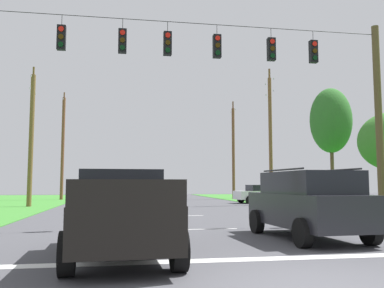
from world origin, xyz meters
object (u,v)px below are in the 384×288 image
distant_car_crossing_white (261,194)px  utility_pole_far_left (63,147)px  utility_pole_far_right (233,152)px  tree_roadside_left (331,121)px  overhead_signal_span (190,100)px  suv_black (307,203)px  pickup_truck (121,213)px  utility_pole_mid_right (270,136)px  utility_pole_mid_left (31,137)px

distant_car_crossing_white → utility_pole_far_left: utility_pole_far_left is taller
utility_pole_far_right → tree_roadside_left: 15.79m
overhead_signal_span → tree_roadside_left: (12.11, 11.55, 1.18)m
utility_pole_far_left → tree_roadside_left: (20.66, -16.04, 0.79)m
utility_pole_far_left → distant_car_crossing_white: bearing=-29.7°
distant_car_crossing_white → utility_pole_far_left: bearing=150.3°
suv_black → utility_pole_far_right: (6.24, 31.23, 3.95)m
pickup_truck → utility_pole_mid_right: size_ratio=0.52×
overhead_signal_span → tree_roadside_left: bearing=43.6°
suv_black → utility_pole_far_right: size_ratio=0.47×
distant_car_crossing_white → utility_pole_mid_right: 5.37m
utility_pole_mid_left → tree_roadside_left: 21.43m
utility_pole_mid_left → distant_car_crossing_white: bearing=8.5°
overhead_signal_span → utility_pole_mid_right: 17.09m
distant_car_crossing_white → utility_pole_mid_left: bearing=-171.5°
tree_roadside_left → pickup_truck: bearing=-129.5°
pickup_truck → distant_car_crossing_white: size_ratio=1.23×
utility_pole_far_left → tree_roadside_left: bearing=-37.8°
suv_black → tree_roadside_left: tree_roadside_left is taller
pickup_truck → utility_pole_far_right: utility_pole_far_right is taller
suv_black → distant_car_crossing_white: bearing=74.6°
utility_pole_mid_left → utility_pole_far_left: bearing=87.9°
overhead_signal_span → utility_pole_far_right: 28.49m
overhead_signal_span → utility_pole_far_right: size_ratio=1.60×
utility_pole_mid_right → utility_pole_mid_left: size_ratio=1.06×
suv_black → utility_pole_far_left: 34.06m
utility_pole_mid_right → utility_pole_mid_left: bearing=179.1°
utility_pole_far_left → overhead_signal_span: bearing=-72.8°
distant_car_crossing_white → utility_pole_far_right: bearing=88.7°
pickup_truck → utility_pole_far_left: 34.68m
tree_roadside_left → utility_pole_far_left: bearing=142.2°
pickup_truck → tree_roadside_left: 23.72m
pickup_truck → utility_pole_far_left: bearing=99.9°
overhead_signal_span → utility_pole_mid_left: size_ratio=1.67×
utility_pole_mid_right → pickup_truck: bearing=-118.4°
overhead_signal_span → utility_pole_far_left: size_ratio=1.53×
pickup_truck → tree_roadside_left: size_ratio=0.65×
utility_pole_far_right → utility_pole_mid_left: bearing=-146.4°
distant_car_crossing_white → utility_pole_far_right: (0.22, 9.36, 4.22)m
pickup_truck → tree_roadside_left: tree_roadside_left is taller
overhead_signal_span → utility_pole_far_left: 28.88m
suv_black → utility_pole_mid_right: utility_pole_mid_right is taller
pickup_truck → utility_pole_mid_right: (11.35, 21.01, 4.31)m
overhead_signal_span → pickup_truck: size_ratio=3.05×
overhead_signal_span → tree_roadside_left: tree_roadside_left is taller
utility_pole_far_right → utility_pole_mid_left: (-18.10, -12.03, -0.07)m
overhead_signal_span → utility_pole_far_left: bearing=107.2°
distant_car_crossing_white → utility_pole_far_right: size_ratio=0.43×
pickup_truck → utility_pole_far_left: (-5.92, 33.90, 4.35)m
tree_roadside_left → utility_pole_far_right: bearing=101.1°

